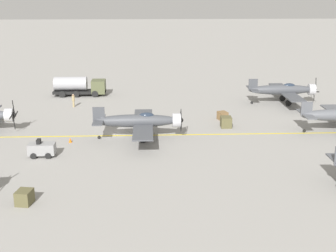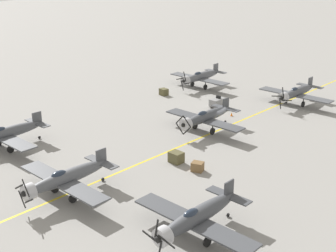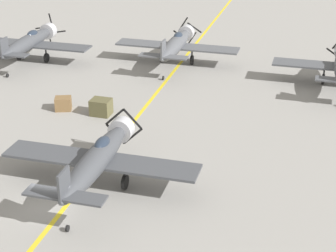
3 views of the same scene
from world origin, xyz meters
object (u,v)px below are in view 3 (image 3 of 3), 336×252
Objects in this scene: airplane_mid_center at (98,159)px; airplane_far_left at (29,42)px; supply_crate_mid_lane at (63,104)px; airplane_far_center at (176,44)px; supply_crate_outboard at (101,107)px.

airplane_far_left is at bearing 124.30° from airplane_mid_center.
airplane_mid_center is at bearing -68.17° from airplane_far_left.
airplane_mid_center reaches higher than supply_crate_mid_lane.
supply_crate_mid_lane is at bearing 122.16° from airplane_mid_center.
airplane_mid_center is at bearing -55.17° from supply_crate_mid_lane.
airplane_far_center is at bearing 90.84° from airplane_mid_center.
airplane_far_center is 14.51m from supply_crate_mid_lane.
supply_crate_outboard is (3.25, -0.09, 0.11)m from supply_crate_mid_lane.
airplane_far_center is 14.29m from airplane_far_left.
airplane_mid_center is at bearing -68.90° from supply_crate_outboard.
supply_crate_outboard is (-2.51, -13.33, -1.38)m from airplane_far_center.
supply_crate_outboard is at bearing 108.42° from airplane_mid_center.
supply_crate_mid_lane is (-7.21, 10.35, -1.49)m from airplane_mid_center.
airplane_mid_center is 1.00× the size of airplane_far_center.
airplane_far_center is 13.63m from supply_crate_outboard.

